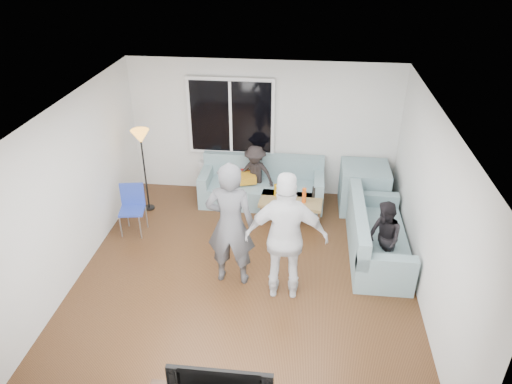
# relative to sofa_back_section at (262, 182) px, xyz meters

# --- Properties ---
(floor) EXTENTS (5.00, 5.50, 0.04)m
(floor) POSITION_rel_sofa_back_section_xyz_m (-0.02, -2.27, -0.45)
(floor) COLOR #56351C
(floor) RESTS_ON ground
(ceiling) EXTENTS (5.00, 5.50, 0.04)m
(ceiling) POSITION_rel_sofa_back_section_xyz_m (-0.02, -2.27, 2.20)
(ceiling) COLOR white
(ceiling) RESTS_ON ground
(wall_back) EXTENTS (5.00, 0.04, 2.60)m
(wall_back) POSITION_rel_sofa_back_section_xyz_m (-0.02, 0.50, 0.88)
(wall_back) COLOR silver
(wall_back) RESTS_ON ground
(wall_front) EXTENTS (5.00, 0.04, 2.60)m
(wall_front) POSITION_rel_sofa_back_section_xyz_m (-0.02, -5.04, 0.88)
(wall_front) COLOR silver
(wall_front) RESTS_ON ground
(wall_left) EXTENTS (0.04, 5.50, 2.60)m
(wall_left) POSITION_rel_sofa_back_section_xyz_m (-2.54, -2.27, 0.88)
(wall_left) COLOR silver
(wall_left) RESTS_ON ground
(wall_right) EXTENTS (0.04, 5.50, 2.60)m
(wall_right) POSITION_rel_sofa_back_section_xyz_m (2.50, -2.27, 0.88)
(wall_right) COLOR silver
(wall_right) RESTS_ON ground
(window_frame) EXTENTS (1.62, 0.06, 1.47)m
(window_frame) POSITION_rel_sofa_back_section_xyz_m (-0.62, 0.42, 1.12)
(window_frame) COLOR white
(window_frame) RESTS_ON wall_back
(window_glass) EXTENTS (1.50, 0.02, 1.35)m
(window_glass) POSITION_rel_sofa_back_section_xyz_m (-0.62, 0.38, 1.12)
(window_glass) COLOR black
(window_glass) RESTS_ON window_frame
(window_mullion) EXTENTS (0.05, 0.03, 1.35)m
(window_mullion) POSITION_rel_sofa_back_section_xyz_m (-0.62, 0.37, 1.12)
(window_mullion) COLOR white
(window_mullion) RESTS_ON window_frame
(radiator) EXTENTS (1.30, 0.12, 0.62)m
(radiator) POSITION_rel_sofa_back_section_xyz_m (-0.62, 0.38, -0.11)
(radiator) COLOR silver
(radiator) RESTS_ON floor
(potted_plant) EXTENTS (0.20, 0.18, 0.33)m
(potted_plant) POSITION_rel_sofa_back_section_xyz_m (-0.13, 0.35, 0.36)
(potted_plant) COLOR #255E28
(potted_plant) RESTS_ON radiator
(vase) EXTENTS (0.18, 0.18, 0.15)m
(vase) POSITION_rel_sofa_back_section_xyz_m (-0.73, 0.35, 0.27)
(vase) COLOR silver
(vase) RESTS_ON radiator
(sofa_back_section) EXTENTS (2.30, 0.85, 0.85)m
(sofa_back_section) POSITION_rel_sofa_back_section_xyz_m (0.00, 0.00, 0.00)
(sofa_back_section) COLOR gray
(sofa_back_section) RESTS_ON floor
(sofa_right_section) EXTENTS (2.00, 0.85, 0.85)m
(sofa_right_section) POSITION_rel_sofa_back_section_xyz_m (2.00, -1.46, 0.00)
(sofa_right_section) COLOR gray
(sofa_right_section) RESTS_ON floor
(sofa_corner) EXTENTS (0.85, 0.85, 0.85)m
(sofa_corner) POSITION_rel_sofa_back_section_xyz_m (1.88, 0.00, 0.00)
(sofa_corner) COLOR gray
(sofa_corner) RESTS_ON floor
(cushion_yellow) EXTENTS (0.46, 0.42, 0.14)m
(cushion_yellow) POSITION_rel_sofa_back_section_xyz_m (-0.31, -0.02, 0.09)
(cushion_yellow) COLOR #C2831C
(cushion_yellow) RESTS_ON sofa_back_section
(cushion_red) EXTENTS (0.46, 0.43, 0.13)m
(cushion_red) POSITION_rel_sofa_back_section_xyz_m (-0.31, 0.06, 0.09)
(cushion_red) COLOR maroon
(cushion_red) RESTS_ON sofa_back_section
(coffee_table) EXTENTS (1.14, 0.68, 0.40)m
(coffee_table) POSITION_rel_sofa_back_section_xyz_m (0.58, -0.53, -0.22)
(coffee_table) COLOR olive
(coffee_table) RESTS_ON floor
(pitcher) EXTENTS (0.17, 0.17, 0.17)m
(pitcher) POSITION_rel_sofa_back_section_xyz_m (0.52, -0.58, 0.06)
(pitcher) COLOR maroon
(pitcher) RESTS_ON coffee_table
(side_chair) EXTENTS (0.46, 0.46, 0.86)m
(side_chair) POSITION_rel_sofa_back_section_xyz_m (-2.07, -1.27, 0.01)
(side_chair) COLOR #263CA4
(side_chair) RESTS_ON floor
(floor_lamp) EXTENTS (0.32, 0.32, 1.56)m
(floor_lamp) POSITION_rel_sofa_back_section_xyz_m (-2.07, -0.47, 0.36)
(floor_lamp) COLOR #FF9F30
(floor_lamp) RESTS_ON floor
(player_left) EXTENTS (0.72, 0.48, 1.92)m
(player_left) POSITION_rel_sofa_back_section_xyz_m (-0.21, -2.31, 0.54)
(player_left) COLOR #48494D
(player_left) RESTS_ON floor
(player_right) EXTENTS (1.14, 0.50, 1.92)m
(player_right) POSITION_rel_sofa_back_section_xyz_m (0.59, -2.54, 0.54)
(player_right) COLOR silver
(player_right) RESTS_ON floor
(spectator_right) EXTENTS (0.61, 0.69, 1.19)m
(spectator_right) POSITION_rel_sofa_back_section_xyz_m (2.00, -1.88, 0.17)
(spectator_right) COLOR black
(spectator_right) RESTS_ON floor
(spectator_back) EXTENTS (0.82, 0.58, 1.14)m
(spectator_back) POSITION_rel_sofa_back_section_xyz_m (-0.13, 0.03, 0.15)
(spectator_back) COLOR black
(spectator_back) RESTS_ON floor
(television) EXTENTS (1.02, 0.13, 0.59)m
(television) POSITION_rel_sofa_back_section_xyz_m (0.09, -4.77, 0.31)
(television) COLOR black
(television) RESTS_ON tv_console
(bottle_b) EXTENTS (0.08, 0.08, 0.21)m
(bottle_b) POSITION_rel_sofa_back_section_xyz_m (0.43, -0.65, 0.08)
(bottle_b) COLOR #2C941B
(bottle_b) RESTS_ON coffee_table
(bottle_d) EXTENTS (0.07, 0.07, 0.28)m
(bottle_d) POSITION_rel_sofa_back_section_xyz_m (0.80, -0.61, 0.11)
(bottle_d) COLOR #FF5F16
(bottle_d) RESTS_ON coffee_table
(bottle_a) EXTENTS (0.07, 0.07, 0.22)m
(bottle_a) POSITION_rel_sofa_back_section_xyz_m (0.30, -0.42, 0.09)
(bottle_a) COLOR #C9880B
(bottle_a) RESTS_ON coffee_table
(bottle_c) EXTENTS (0.07, 0.07, 0.18)m
(bottle_c) POSITION_rel_sofa_back_section_xyz_m (0.59, -0.34, 0.07)
(bottle_c) COLOR black
(bottle_c) RESTS_ON coffee_table
(bottle_e) EXTENTS (0.07, 0.07, 0.20)m
(bottle_e) POSITION_rel_sofa_back_section_xyz_m (0.97, -0.40, 0.08)
(bottle_e) COLOR black
(bottle_e) RESTS_ON coffee_table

